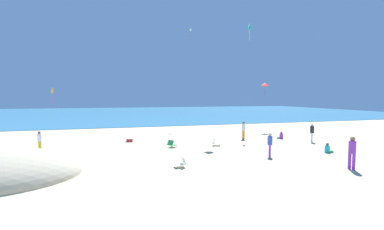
{
  "coord_description": "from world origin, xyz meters",
  "views": [
    {
      "loc": [
        -4.24,
        -7.82,
        3.8
      ],
      "look_at": [
        0.0,
        7.78,
        2.63
      ],
      "focal_mm": 23.11,
      "sensor_mm": 36.0,
      "label": 1
    }
  ],
  "objects_px": {
    "person_2": "(281,136)",
    "kite_lime": "(190,30)",
    "person_4": "(312,132)",
    "cooler_box": "(130,140)",
    "beach_chair_far_right": "(181,162)",
    "beach_chair_mid_beach": "(172,144)",
    "person_7": "(244,129)",
    "kite_orange": "(52,91)",
    "kite_red": "(265,84)",
    "person_3": "(270,143)",
    "person_5": "(40,139)",
    "kite_teal": "(250,28)",
    "beach_chair_far_left": "(216,142)",
    "person_6": "(328,149)",
    "person_0": "(352,151)"
  },
  "relations": [
    {
      "from": "beach_chair_far_left",
      "to": "kite_lime",
      "type": "distance_m",
      "value": 18.61
    },
    {
      "from": "beach_chair_mid_beach",
      "to": "beach_chair_far_right",
      "type": "distance_m",
      "value": 5.34
    },
    {
      "from": "kite_lime",
      "to": "kite_orange",
      "type": "height_order",
      "value": "kite_lime"
    },
    {
      "from": "cooler_box",
      "to": "person_2",
      "type": "xyz_separation_m",
      "value": [
        13.41,
        -2.05,
        0.1
      ]
    },
    {
      "from": "person_0",
      "to": "kite_lime",
      "type": "distance_m",
      "value": 24.87
    },
    {
      "from": "beach_chair_far_left",
      "to": "beach_chair_far_right",
      "type": "height_order",
      "value": "beach_chair_far_left"
    },
    {
      "from": "person_7",
      "to": "kite_red",
      "type": "distance_m",
      "value": 8.34
    },
    {
      "from": "beach_chair_far_left",
      "to": "person_6",
      "type": "bearing_deg",
      "value": -1.44
    },
    {
      "from": "person_3",
      "to": "person_4",
      "type": "bearing_deg",
      "value": 64.63
    },
    {
      "from": "beach_chair_far_right",
      "to": "kite_teal",
      "type": "bearing_deg",
      "value": -138.08
    },
    {
      "from": "beach_chair_far_left",
      "to": "beach_chair_far_right",
      "type": "bearing_deg",
      "value": -95.23
    },
    {
      "from": "person_4",
      "to": "beach_chair_far_left",
      "type": "bearing_deg",
      "value": -138.01
    },
    {
      "from": "person_4",
      "to": "cooler_box",
      "type": "bearing_deg",
      "value": -148.81
    },
    {
      "from": "kite_lime",
      "to": "kite_teal",
      "type": "height_order",
      "value": "kite_lime"
    },
    {
      "from": "kite_lime",
      "to": "kite_red",
      "type": "xyz_separation_m",
      "value": [
        7.0,
        -6.76,
        -7.33
      ]
    },
    {
      "from": "kite_teal",
      "to": "person_4",
      "type": "bearing_deg",
      "value": -66.56
    },
    {
      "from": "beach_chair_far_left",
      "to": "beach_chair_mid_beach",
      "type": "bearing_deg",
      "value": -150.55
    },
    {
      "from": "person_5",
      "to": "kite_orange",
      "type": "distance_m",
      "value": 14.04
    },
    {
      "from": "beach_chair_far_right",
      "to": "person_0",
      "type": "relative_size",
      "value": 0.37
    },
    {
      "from": "kite_teal",
      "to": "kite_orange",
      "type": "relative_size",
      "value": 0.91
    },
    {
      "from": "beach_chair_far_right",
      "to": "kite_lime",
      "type": "height_order",
      "value": "kite_lime"
    },
    {
      "from": "person_2",
      "to": "person_6",
      "type": "height_order",
      "value": "person_6"
    },
    {
      "from": "person_0",
      "to": "cooler_box",
      "type": "bearing_deg",
      "value": -71.17
    },
    {
      "from": "beach_chair_far_left",
      "to": "beach_chair_mid_beach",
      "type": "height_order",
      "value": "beach_chair_far_left"
    },
    {
      "from": "person_7",
      "to": "kite_orange",
      "type": "bearing_deg",
      "value": 19.07
    },
    {
      "from": "person_2",
      "to": "person_4",
      "type": "distance_m",
      "value": 2.71
    },
    {
      "from": "person_3",
      "to": "person_5",
      "type": "relative_size",
      "value": 1.1
    },
    {
      "from": "cooler_box",
      "to": "person_7",
      "type": "xyz_separation_m",
      "value": [
        9.98,
        -1.37,
        0.79
      ]
    },
    {
      "from": "beach_chair_far_right",
      "to": "kite_red",
      "type": "relative_size",
      "value": 0.35
    },
    {
      "from": "person_5",
      "to": "person_2",
      "type": "bearing_deg",
      "value": 126.76
    },
    {
      "from": "beach_chair_mid_beach",
      "to": "person_7",
      "type": "distance_m",
      "value": 7.25
    },
    {
      "from": "kite_orange",
      "to": "person_0",
      "type": "bearing_deg",
      "value": -49.12
    },
    {
      "from": "person_5",
      "to": "person_7",
      "type": "bearing_deg",
      "value": 129.07
    },
    {
      "from": "beach_chair_far_left",
      "to": "kite_lime",
      "type": "relative_size",
      "value": 0.59
    },
    {
      "from": "person_7",
      "to": "beach_chair_far_right",
      "type": "bearing_deg",
      "value": 97.9
    },
    {
      "from": "person_4",
      "to": "person_6",
      "type": "bearing_deg",
      "value": -69.86
    },
    {
      "from": "kite_teal",
      "to": "beach_chair_mid_beach",
      "type": "bearing_deg",
      "value": -150.15
    },
    {
      "from": "beach_chair_mid_beach",
      "to": "cooler_box",
      "type": "xyz_separation_m",
      "value": [
        -3.03,
        3.32,
        -0.12
      ]
    },
    {
      "from": "beach_chair_far_left",
      "to": "kite_teal",
      "type": "relative_size",
      "value": 0.46
    },
    {
      "from": "person_2",
      "to": "kite_lime",
      "type": "bearing_deg",
      "value": -37.33
    },
    {
      "from": "person_5",
      "to": "kite_red",
      "type": "bearing_deg",
      "value": 141.69
    },
    {
      "from": "person_6",
      "to": "cooler_box",
      "type": "bearing_deg",
      "value": 162.37
    },
    {
      "from": "beach_chair_mid_beach",
      "to": "person_4",
      "type": "distance_m",
      "value": 11.9
    },
    {
      "from": "beach_chair_far_right",
      "to": "person_0",
      "type": "distance_m",
      "value": 9.02
    },
    {
      "from": "person_0",
      "to": "beach_chair_far_right",
      "type": "bearing_deg",
      "value": -43.43
    },
    {
      "from": "person_3",
      "to": "person_5",
      "type": "bearing_deg",
      "value": -166.15
    },
    {
      "from": "person_2",
      "to": "person_6",
      "type": "distance_m",
      "value": 5.81
    },
    {
      "from": "beach_chair_far_right",
      "to": "person_5",
      "type": "distance_m",
      "value": 11.1
    },
    {
      "from": "beach_chair_mid_beach",
      "to": "cooler_box",
      "type": "bearing_deg",
      "value": 101.55
    },
    {
      "from": "beach_chair_far_right",
      "to": "person_2",
      "type": "bearing_deg",
      "value": -154.49
    }
  ]
}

